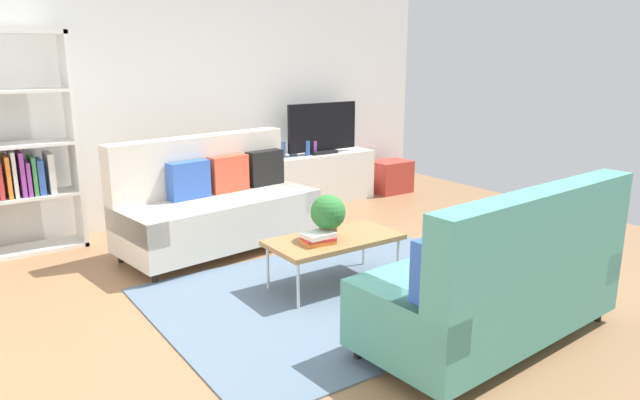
# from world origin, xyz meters

# --- Properties ---
(ground_plane) EXTENTS (7.68, 7.68, 0.00)m
(ground_plane) POSITION_xyz_m (0.00, 0.00, 0.00)
(ground_plane) COLOR #936B47
(wall_far) EXTENTS (6.40, 0.12, 2.90)m
(wall_far) POSITION_xyz_m (0.00, 2.80, 1.45)
(wall_far) COLOR white
(wall_far) RESTS_ON ground_plane
(area_rug) EXTENTS (2.90, 2.20, 0.01)m
(area_rug) POSITION_xyz_m (-0.04, -0.12, 0.01)
(area_rug) COLOR slate
(area_rug) RESTS_ON ground_plane
(couch_beige) EXTENTS (1.99, 1.08, 1.10)m
(couch_beige) POSITION_xyz_m (-0.39, 1.51, 0.45)
(couch_beige) COLOR beige
(couch_beige) RESTS_ON ground_plane
(couch_green) EXTENTS (1.95, 0.97, 1.10)m
(couch_green) POSITION_xyz_m (0.30, -1.34, 0.45)
(couch_green) COLOR teal
(couch_green) RESTS_ON ground_plane
(coffee_table) EXTENTS (1.10, 0.56, 0.42)m
(coffee_table) POSITION_xyz_m (0.01, 0.08, 0.39)
(coffee_table) COLOR #9E7042
(coffee_table) RESTS_ON ground_plane
(tv_console) EXTENTS (1.40, 0.44, 0.64)m
(tv_console) POSITION_xyz_m (1.53, 2.46, 0.32)
(tv_console) COLOR silver
(tv_console) RESTS_ON ground_plane
(tv) EXTENTS (1.00, 0.20, 0.64)m
(tv) POSITION_xyz_m (1.53, 2.44, 0.95)
(tv) COLOR black
(tv) RESTS_ON tv_console
(bookshelf) EXTENTS (1.10, 0.36, 2.10)m
(bookshelf) POSITION_xyz_m (-1.99, 2.48, 0.96)
(bookshelf) COLOR white
(bookshelf) RESTS_ON ground_plane
(storage_trunk) EXTENTS (0.52, 0.40, 0.44)m
(storage_trunk) POSITION_xyz_m (2.63, 2.36, 0.22)
(storage_trunk) COLOR #B2382D
(storage_trunk) RESTS_ON ground_plane
(potted_plant) EXTENTS (0.29, 0.29, 0.37)m
(potted_plant) POSITION_xyz_m (-0.05, 0.08, 0.63)
(potted_plant) COLOR brown
(potted_plant) RESTS_ON coffee_table
(table_book_0) EXTENTS (0.26, 0.21, 0.03)m
(table_book_0) POSITION_xyz_m (-0.19, 0.03, 0.43)
(table_book_0) COLOR orange
(table_book_0) RESTS_ON coffee_table
(table_book_1) EXTENTS (0.27, 0.22, 0.02)m
(table_book_1) POSITION_xyz_m (-0.19, 0.03, 0.46)
(table_book_1) COLOR red
(table_book_1) RESTS_ON table_book_0
(table_book_2) EXTENTS (0.25, 0.19, 0.04)m
(table_book_2) POSITION_xyz_m (-0.19, 0.03, 0.49)
(table_book_2) COLOR silver
(table_book_2) RESTS_ON table_book_1
(vase_0) EXTENTS (0.12, 0.12, 0.19)m
(vase_0) POSITION_xyz_m (0.95, 2.51, 0.73)
(vase_0) COLOR #4C72B2
(vase_0) RESTS_ON tv_console
(vase_1) EXTENTS (0.10, 0.10, 0.19)m
(vase_1) POSITION_xyz_m (1.13, 2.51, 0.73)
(vase_1) COLOR #4C72B2
(vase_1) RESTS_ON tv_console
(bottle_0) EXTENTS (0.06, 0.06, 0.19)m
(bottle_0) POSITION_xyz_m (1.29, 2.42, 0.73)
(bottle_0) COLOR #3359B2
(bottle_0) RESTS_ON tv_console
(bottle_1) EXTENTS (0.05, 0.05, 0.17)m
(bottle_1) POSITION_xyz_m (1.40, 2.42, 0.73)
(bottle_1) COLOR purple
(bottle_1) RESTS_ON tv_console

